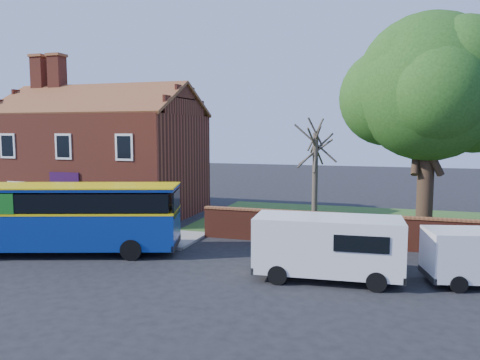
% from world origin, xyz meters
% --- Properties ---
extents(ground, '(120.00, 120.00, 0.00)m').
position_xyz_m(ground, '(0.00, 0.00, 0.00)').
color(ground, black).
rests_on(ground, ground).
extents(pavement, '(18.00, 3.50, 0.12)m').
position_xyz_m(pavement, '(-7.00, 5.75, 0.06)').
color(pavement, gray).
rests_on(pavement, ground).
extents(kerb, '(18.00, 0.15, 0.14)m').
position_xyz_m(kerb, '(-7.00, 4.00, 0.07)').
color(kerb, slate).
rests_on(kerb, ground).
extents(grass_strip, '(26.00, 12.00, 0.04)m').
position_xyz_m(grass_strip, '(13.00, 13.00, 0.02)').
color(grass_strip, '#426B28').
rests_on(grass_strip, ground).
extents(shop_building, '(12.30, 8.13, 10.50)m').
position_xyz_m(shop_building, '(-7.02, 11.50, 3.41)').
color(shop_building, maroon).
rests_on(shop_building, ground).
extents(boundary_wall, '(22.00, 0.38, 1.60)m').
position_xyz_m(boundary_wall, '(13.00, 7.00, 0.81)').
color(boundary_wall, maroon).
rests_on(boundary_wall, ground).
extents(bus, '(10.48, 5.56, 3.10)m').
position_xyz_m(bus, '(-3.14, 1.87, 1.76)').
color(bus, navy).
rests_on(bus, ground).
extents(van_near, '(5.49, 2.53, 2.35)m').
position_xyz_m(van_near, '(8.93, 1.71, 1.32)').
color(van_near, white).
rests_on(van_near, ground).
extents(large_tree, '(9.30, 7.36, 11.35)m').
position_xyz_m(large_tree, '(12.95, 10.27, 7.43)').
color(large_tree, black).
rests_on(large_tree, ground).
extents(bare_tree, '(2.21, 2.64, 5.91)m').
position_xyz_m(bare_tree, '(7.19, 10.30, 3.03)').
color(bare_tree, '#4C4238').
rests_on(bare_tree, ground).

